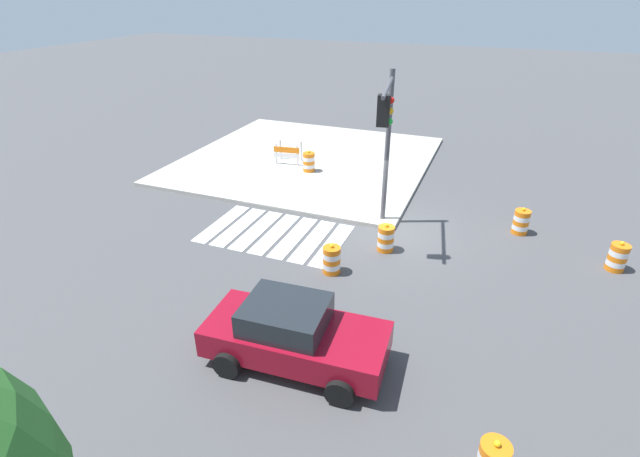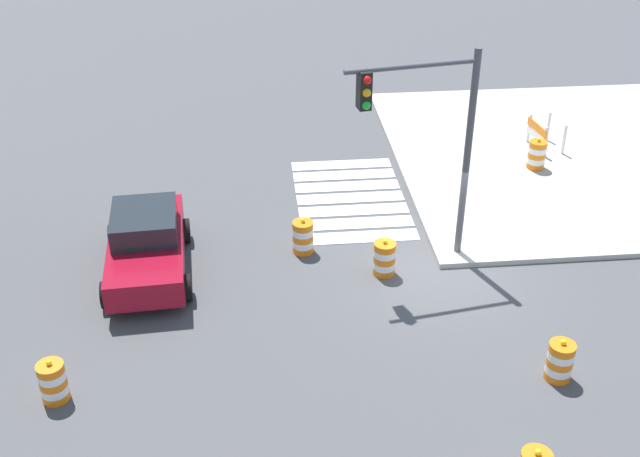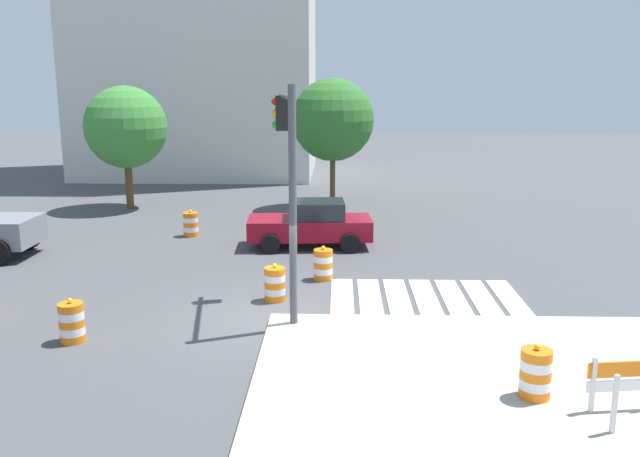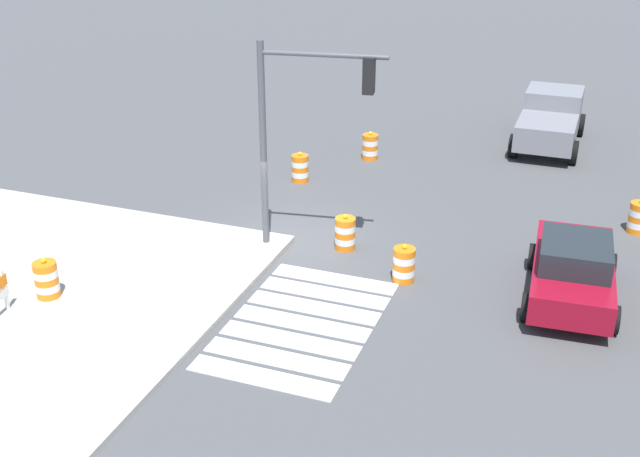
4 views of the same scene
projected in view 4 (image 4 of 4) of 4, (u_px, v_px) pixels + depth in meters
ground_plane at (295, 241)px, 22.25m from camera, size 120.00×120.00×0.00m
crosswalk_stripes at (302, 323)px, 18.28m from camera, size 5.10×3.20×0.02m
sports_car at (573, 269)px, 18.98m from camera, size 4.40×2.34×1.63m
pickup_truck at (551, 118)px, 29.55m from camera, size 5.15×2.35×1.92m
traffic_barrel_near_corner at (370, 147)px, 28.16m from camera, size 0.56×0.56×1.02m
traffic_barrel_crosswalk_end at (300, 168)px, 26.21m from camera, size 0.56×0.56×1.02m
traffic_barrel_median_near at (404, 265)px, 19.96m from camera, size 0.56×0.56×1.02m
traffic_barrel_median_far at (345, 233)px, 21.63m from camera, size 0.56×0.56×1.02m
traffic_barrel_far_curb at (639, 218)px, 22.58m from camera, size 0.56×0.56×1.02m
traffic_barrel_on_sidewalk at (47, 280)px, 18.94m from camera, size 0.56×0.56×1.02m
traffic_light_pole at (306, 111)px, 20.10m from camera, size 0.81×3.26×5.50m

